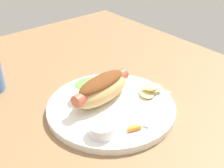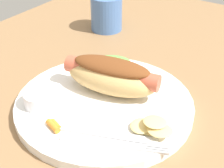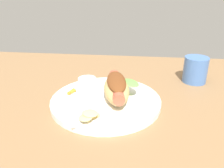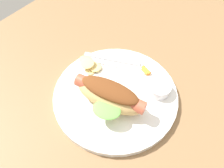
{
  "view_description": "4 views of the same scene",
  "coord_description": "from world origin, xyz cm",
  "px_view_note": "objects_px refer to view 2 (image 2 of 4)",
  "views": [
    {
      "loc": [
        -43.71,
        37.27,
        41.25
      ],
      "look_at": [
        0.74,
        0.34,
        6.41
      ],
      "focal_mm": 48.45,
      "sensor_mm": 36.0,
      "label": 1
    },
    {
      "loc": [
        -36.43,
        -24.79,
        34.03
      ],
      "look_at": [
        1.99,
        1.04,
        3.77
      ],
      "focal_mm": 53.68,
      "sensor_mm": 36.0,
      "label": 2
    },
    {
      "loc": [
        7.71,
        -53.52,
        30.82
      ],
      "look_at": [
        1.61,
        1.89,
        5.66
      ],
      "focal_mm": 37.34,
      "sensor_mm": 36.0,
      "label": 3
    },
    {
      "loc": [
        23.71,
        18.41,
        45.41
      ],
      "look_at": [
        0.71,
        0.75,
        5.64
      ],
      "focal_mm": 35.75,
      "sensor_mm": 36.0,
      "label": 4
    }
  ],
  "objects_px": {
    "fork": "(111,144)",
    "chips_pile": "(151,126)",
    "plate": "(105,104)",
    "hot_dog": "(111,75)",
    "carrot_garnish": "(54,125)",
    "sauce_ramekin": "(41,98)",
    "knife": "(105,134)",
    "drinking_cup": "(106,13)"
  },
  "relations": [
    {
      "from": "fork",
      "to": "carrot_garnish",
      "type": "distance_m",
      "value": 0.09
    },
    {
      "from": "plate",
      "to": "knife",
      "type": "bearing_deg",
      "value": -144.45
    },
    {
      "from": "drinking_cup",
      "to": "sauce_ramekin",
      "type": "bearing_deg",
      "value": -162.83
    },
    {
      "from": "plate",
      "to": "carrot_garnish",
      "type": "height_order",
      "value": "carrot_garnish"
    },
    {
      "from": "carrot_garnish",
      "to": "drinking_cup",
      "type": "xyz_separation_m",
      "value": [
        0.37,
        0.16,
        0.02
      ]
    },
    {
      "from": "plate",
      "to": "fork",
      "type": "bearing_deg",
      "value": -139.87
    },
    {
      "from": "drinking_cup",
      "to": "carrot_garnish",
      "type": "bearing_deg",
      "value": -156.47
    },
    {
      "from": "knife",
      "to": "drinking_cup",
      "type": "relative_size",
      "value": 1.83
    },
    {
      "from": "plate",
      "to": "hot_dog",
      "type": "relative_size",
      "value": 1.76
    },
    {
      "from": "fork",
      "to": "chips_pile",
      "type": "relative_size",
      "value": 1.97
    },
    {
      "from": "carrot_garnish",
      "to": "drinking_cup",
      "type": "distance_m",
      "value": 0.4
    },
    {
      "from": "hot_dog",
      "to": "carrot_garnish",
      "type": "relative_size",
      "value": 5.66
    },
    {
      "from": "sauce_ramekin",
      "to": "knife",
      "type": "height_order",
      "value": "sauce_ramekin"
    },
    {
      "from": "fork",
      "to": "drinking_cup",
      "type": "xyz_separation_m",
      "value": [
        0.35,
        0.25,
        0.02
      ]
    },
    {
      "from": "fork",
      "to": "knife",
      "type": "relative_size",
      "value": 0.95
    },
    {
      "from": "chips_pile",
      "to": "carrot_garnish",
      "type": "xyz_separation_m",
      "value": [
        -0.07,
        0.12,
        -0.0
      ]
    },
    {
      "from": "sauce_ramekin",
      "to": "fork",
      "type": "height_order",
      "value": "sauce_ramekin"
    },
    {
      "from": "sauce_ramekin",
      "to": "knife",
      "type": "distance_m",
      "value": 0.13
    },
    {
      "from": "hot_dog",
      "to": "chips_pile",
      "type": "height_order",
      "value": "hot_dog"
    },
    {
      "from": "fork",
      "to": "carrot_garnish",
      "type": "xyz_separation_m",
      "value": [
        -0.02,
        0.09,
        0.0
      ]
    },
    {
      "from": "plate",
      "to": "chips_pile",
      "type": "height_order",
      "value": "chips_pile"
    },
    {
      "from": "sauce_ramekin",
      "to": "knife",
      "type": "relative_size",
      "value": 0.35
    },
    {
      "from": "drinking_cup",
      "to": "chips_pile",
      "type": "bearing_deg",
      "value": -136.12
    },
    {
      "from": "sauce_ramekin",
      "to": "fork",
      "type": "xyz_separation_m",
      "value": [
        -0.01,
        -0.15,
        -0.01
      ]
    },
    {
      "from": "hot_dog",
      "to": "plate",
      "type": "bearing_deg",
      "value": -89.49
    },
    {
      "from": "fork",
      "to": "carrot_garnish",
      "type": "height_order",
      "value": "carrot_garnish"
    },
    {
      "from": "knife",
      "to": "chips_pile",
      "type": "height_order",
      "value": "chips_pile"
    },
    {
      "from": "fork",
      "to": "knife",
      "type": "xyz_separation_m",
      "value": [
        0.01,
        0.02,
        -0.0
      ]
    },
    {
      "from": "hot_dog",
      "to": "drinking_cup",
      "type": "bearing_deg",
      "value": 116.45
    },
    {
      "from": "knife",
      "to": "carrot_garnish",
      "type": "height_order",
      "value": "carrot_garnish"
    },
    {
      "from": "hot_dog",
      "to": "drinking_cup",
      "type": "distance_m",
      "value": 0.3
    },
    {
      "from": "hot_dog",
      "to": "sauce_ramekin",
      "type": "distance_m",
      "value": 0.12
    },
    {
      "from": "fork",
      "to": "sauce_ramekin",
      "type": "bearing_deg",
      "value": 151.16
    },
    {
      "from": "chips_pile",
      "to": "drinking_cup",
      "type": "xyz_separation_m",
      "value": [
        0.29,
        0.28,
        0.02
      ]
    },
    {
      "from": "hot_dog",
      "to": "fork",
      "type": "bearing_deg",
      "value": -65.89
    },
    {
      "from": "carrot_garnish",
      "to": "knife",
      "type": "bearing_deg",
      "value": -67.87
    },
    {
      "from": "plate",
      "to": "hot_dog",
      "type": "height_order",
      "value": "hot_dog"
    },
    {
      "from": "hot_dog",
      "to": "chips_pile",
      "type": "xyz_separation_m",
      "value": [
        -0.05,
        -0.11,
        -0.02
      ]
    },
    {
      "from": "fork",
      "to": "chips_pile",
      "type": "bearing_deg",
      "value": 37.47
    },
    {
      "from": "knife",
      "to": "fork",
      "type": "bearing_deg",
      "value": -51.83
    },
    {
      "from": "hot_dog",
      "to": "knife",
      "type": "height_order",
      "value": "hot_dog"
    },
    {
      "from": "carrot_garnish",
      "to": "fork",
      "type": "bearing_deg",
      "value": -79.04
    }
  ]
}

